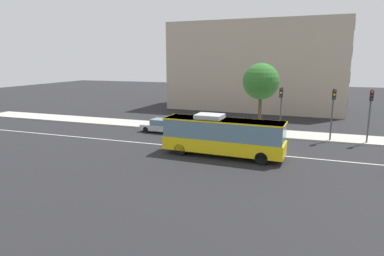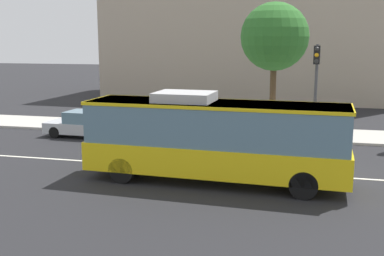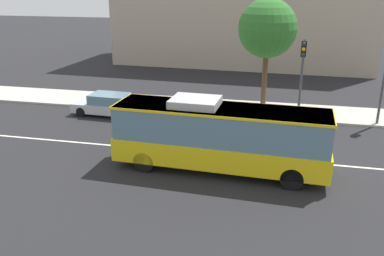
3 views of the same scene
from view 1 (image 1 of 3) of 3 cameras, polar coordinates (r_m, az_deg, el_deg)
ground_plane at (r=29.09m, az=12.46°, el=-4.42°), size 160.00×160.00×0.00m
sidewalk_kerb at (r=37.04m, az=14.11°, el=-0.93°), size 80.00×3.86×0.14m
lane_centre_line at (r=29.09m, az=12.46°, el=-4.41°), size 76.00×0.16×0.01m
transit_bus at (r=27.58m, az=5.29°, el=-1.19°), size 10.10×2.94×3.46m
sedan_silver at (r=36.95m, az=-5.15°, el=0.38°), size 4.58×2.01×1.46m
traffic_light_near_corner at (r=35.22m, az=28.17°, el=3.17°), size 0.34×0.62×5.20m
traffic_light_mid_block at (r=34.82m, az=14.94°, el=4.08°), size 0.35×0.62×5.20m
traffic_light_far_corner at (r=34.76m, az=22.94°, el=3.54°), size 0.35×0.62×5.20m
street_tree_kerbside_left at (r=36.79m, az=11.70°, el=7.77°), size 3.89×3.89×7.55m
office_block_background at (r=55.71m, az=11.11°, el=10.30°), size 27.29×13.15×13.60m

